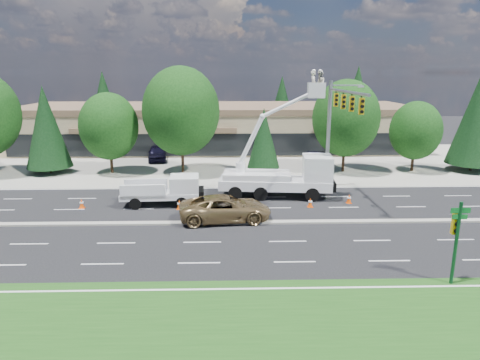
{
  "coord_description": "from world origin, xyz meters",
  "views": [
    {
      "loc": [
        1.6,
        -26.54,
        9.62
      ],
      "look_at": [
        2.34,
        2.13,
        2.4
      ],
      "focal_mm": 32.0,
      "sensor_mm": 36.0,
      "label": 1
    }
  ],
  "objects_px": {
    "utility_pickup": "(166,193)",
    "bucket_truck": "(287,170)",
    "minivan": "(225,208)",
    "street_sign_pole": "(456,234)",
    "signal_mast": "(336,119)"
  },
  "relations": [
    {
      "from": "street_sign_pole",
      "to": "minivan",
      "type": "xyz_separation_m",
      "value": [
        -10.68,
        9.0,
        -1.6
      ]
    },
    {
      "from": "utility_pickup",
      "to": "bucket_truck",
      "type": "distance_m",
      "value": 9.51
    },
    {
      "from": "utility_pickup",
      "to": "signal_mast",
      "type": "bearing_deg",
      "value": 9.04
    },
    {
      "from": "street_sign_pole",
      "to": "utility_pickup",
      "type": "relative_size",
      "value": 0.69
    },
    {
      "from": "minivan",
      "to": "bucket_truck",
      "type": "bearing_deg",
      "value": -46.89
    },
    {
      "from": "utility_pickup",
      "to": "minivan",
      "type": "bearing_deg",
      "value": -42.33
    },
    {
      "from": "utility_pickup",
      "to": "bucket_truck",
      "type": "relative_size",
      "value": 0.59
    },
    {
      "from": "signal_mast",
      "to": "utility_pickup",
      "type": "xyz_separation_m",
      "value": [
        -13.15,
        -2.82,
        -5.16
      ]
    },
    {
      "from": "street_sign_pole",
      "to": "bucket_truck",
      "type": "bearing_deg",
      "value": 112.05
    },
    {
      "from": "utility_pickup",
      "to": "bucket_truck",
      "type": "xyz_separation_m",
      "value": [
        9.24,
        1.89,
        1.25
      ]
    },
    {
      "from": "signal_mast",
      "to": "street_sign_pole",
      "type": "xyz_separation_m",
      "value": [
        1.97,
        -15.45,
        -3.61
      ]
    },
    {
      "from": "utility_pickup",
      "to": "minivan",
      "type": "relative_size",
      "value": 0.95
    },
    {
      "from": "street_sign_pole",
      "to": "minivan",
      "type": "height_order",
      "value": "street_sign_pole"
    },
    {
      "from": "signal_mast",
      "to": "bucket_truck",
      "type": "height_order",
      "value": "bucket_truck"
    },
    {
      "from": "signal_mast",
      "to": "minivan",
      "type": "bearing_deg",
      "value": -143.51
    }
  ]
}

